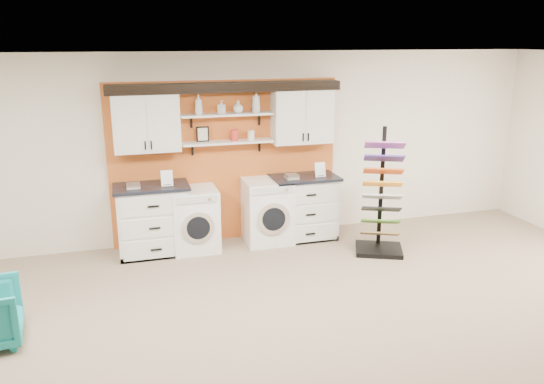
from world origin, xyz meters
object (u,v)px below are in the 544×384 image
object	(u,v)px
base_cabinet_left	(153,220)
sample_rack	(381,215)
dryer	(267,211)
washer	(195,219)
base_cabinet_right	(304,207)

from	to	relation	value
base_cabinet_left	sample_rack	bearing A→B (deg)	-14.83
base_cabinet_left	sample_rack	world-z (taller)	sample_rack
dryer	sample_rack	xyz separation A→B (m)	(1.45, -0.83, 0.08)
washer	base_cabinet_left	bearing A→B (deg)	179.67
base_cabinet_right	dryer	size ratio (longest dim) A/B	1.04
base_cabinet_left	washer	distance (m)	0.59
base_cabinet_left	base_cabinet_right	bearing A→B (deg)	0.00
dryer	sample_rack	world-z (taller)	sample_rack
base_cabinet_right	sample_rack	world-z (taller)	sample_rack
base_cabinet_left	sample_rack	distance (m)	3.24
washer	dryer	bearing A→B (deg)	0.00
base_cabinet_left	base_cabinet_right	xyz separation A→B (m)	(2.26, 0.00, -0.02)
base_cabinet_left	base_cabinet_right	size ratio (longest dim) A/B	1.03
base_cabinet_left	washer	size ratio (longest dim) A/B	1.13
base_cabinet_right	base_cabinet_left	bearing A→B (deg)	-180.00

